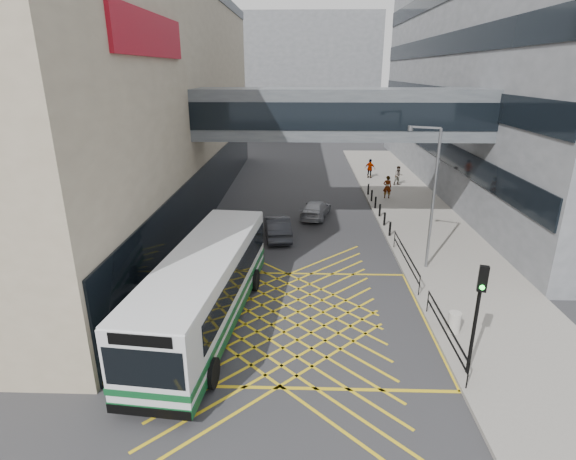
# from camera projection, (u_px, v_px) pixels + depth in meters

# --- Properties ---
(ground) EXTENTS (120.00, 120.00, 0.00)m
(ground) POSITION_uv_depth(u_px,v_px,m) (285.00, 318.00, 19.28)
(ground) COLOR #333335
(building_whsmith) EXTENTS (24.17, 42.00, 16.00)m
(building_whsmith) POSITION_uv_depth(u_px,v_px,m) (43.00, 101.00, 32.19)
(building_whsmith) COLOR tan
(building_whsmith) RESTS_ON ground
(building_far) EXTENTS (28.00, 16.00, 18.00)m
(building_far) POSITION_uv_depth(u_px,v_px,m) (287.00, 77.00, 72.79)
(building_far) COLOR slate
(building_far) RESTS_ON ground
(skybridge) EXTENTS (20.00, 4.10, 3.00)m
(skybridge) POSITION_uv_depth(u_px,v_px,m) (340.00, 114.00, 27.96)
(skybridge) COLOR #4B5055
(skybridge) RESTS_ON ground
(pavement) EXTENTS (6.00, 54.00, 0.16)m
(pavement) POSITION_uv_depth(u_px,v_px,m) (415.00, 213.00, 33.10)
(pavement) COLOR gray
(pavement) RESTS_ON ground
(box_junction) EXTENTS (12.00, 9.00, 0.01)m
(box_junction) POSITION_uv_depth(u_px,v_px,m) (285.00, 318.00, 19.27)
(box_junction) COLOR gold
(box_junction) RESTS_ON ground
(bus) EXTENTS (3.82, 11.81, 3.25)m
(bus) POSITION_uv_depth(u_px,v_px,m) (206.00, 286.00, 18.34)
(bus) COLOR silver
(bus) RESTS_ON ground
(car_white) EXTENTS (2.39, 4.21, 1.26)m
(car_white) POSITION_uv_depth(u_px,v_px,m) (181.00, 303.00, 19.27)
(car_white) COLOR silver
(car_white) RESTS_ON ground
(car_dark) EXTENTS (2.37, 4.68, 1.40)m
(car_dark) POSITION_uv_depth(u_px,v_px,m) (277.00, 227.00, 28.36)
(car_dark) COLOR black
(car_dark) RESTS_ON ground
(car_silver) EXTENTS (2.60, 4.35, 1.26)m
(car_silver) POSITION_uv_depth(u_px,v_px,m) (316.00, 209.00, 32.33)
(car_silver) COLOR #95969D
(car_silver) RESTS_ON ground
(traffic_light) EXTENTS (0.33, 0.49, 4.12)m
(traffic_light) POSITION_uv_depth(u_px,v_px,m) (478.00, 305.00, 14.58)
(traffic_light) COLOR black
(traffic_light) RESTS_ON pavement
(street_lamp) EXTENTS (1.60, 0.84, 7.31)m
(street_lamp) POSITION_uv_depth(u_px,v_px,m) (431.00, 191.00, 22.60)
(street_lamp) COLOR slate
(street_lamp) RESTS_ON pavement
(litter_bin) EXTENTS (0.49, 0.49, 0.85)m
(litter_bin) POSITION_uv_depth(u_px,v_px,m) (454.00, 322.00, 17.86)
(litter_bin) COLOR #ADA89E
(litter_bin) RESTS_ON pavement
(kerb_railings) EXTENTS (0.05, 12.54, 1.00)m
(kerb_railings) POSITION_uv_depth(u_px,v_px,m) (421.00, 283.00, 20.47)
(kerb_railings) COLOR black
(kerb_railings) RESTS_ON pavement
(bollards) EXTENTS (0.14, 10.14, 0.90)m
(bollards) POSITION_uv_depth(u_px,v_px,m) (378.00, 206.00, 33.00)
(bollards) COLOR black
(bollards) RESTS_ON pavement
(pedestrian_a) EXTENTS (0.75, 0.55, 1.85)m
(pedestrian_a) POSITION_uv_depth(u_px,v_px,m) (387.00, 187.00, 36.48)
(pedestrian_a) COLOR gray
(pedestrian_a) RESTS_ON pavement
(pedestrian_b) EXTENTS (0.95, 0.71, 1.73)m
(pedestrian_b) POSITION_uv_depth(u_px,v_px,m) (399.00, 176.00, 40.65)
(pedestrian_b) COLOR gray
(pedestrian_b) RESTS_ON pavement
(pedestrian_c) EXTENTS (1.19, 1.01, 1.82)m
(pedestrian_c) POSITION_uv_depth(u_px,v_px,m) (370.00, 169.00, 43.38)
(pedestrian_c) COLOR gray
(pedestrian_c) RESTS_ON pavement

